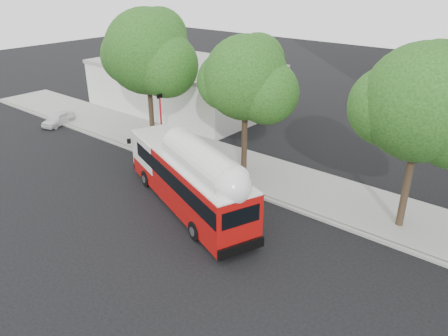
# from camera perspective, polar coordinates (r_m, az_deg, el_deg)

# --- Properties ---
(ground) EXTENTS (120.00, 120.00, 0.00)m
(ground) POSITION_cam_1_polar(r_m,az_deg,el_deg) (23.46, -4.36, -6.03)
(ground) COLOR black
(ground) RESTS_ON ground
(sidewalk) EXTENTS (60.00, 5.00, 0.15)m
(sidewalk) POSITION_cam_1_polar(r_m,az_deg,el_deg) (27.89, 4.85, -0.65)
(sidewalk) COLOR gray
(sidewalk) RESTS_ON ground
(curb_strip) EXTENTS (60.00, 0.30, 0.15)m
(curb_strip) POSITION_cam_1_polar(r_m,az_deg,el_deg) (26.00, 1.56, -2.54)
(curb_strip) COLOR gray
(curb_strip) RESTS_ON ground
(red_curb_segment) EXTENTS (10.00, 0.32, 0.16)m
(red_curb_segment) POSITION_cam_1_polar(r_m,az_deg,el_deg) (27.75, -3.33, -0.73)
(red_curb_segment) COLOR maroon
(red_curb_segment) RESTS_ON ground
(street_tree_left) EXTENTS (6.67, 5.80, 9.74)m
(street_tree_left) POSITION_cam_1_polar(r_m,az_deg,el_deg) (30.70, -9.32, 14.27)
(street_tree_left) COLOR #2D2116
(street_tree_left) RESTS_ON ground
(street_tree_mid) EXTENTS (5.75, 5.00, 8.62)m
(street_tree_mid) POSITION_cam_1_polar(r_m,az_deg,el_deg) (25.95, 3.65, 11.12)
(street_tree_mid) COLOR #2D2116
(street_tree_mid) RESTS_ON ground
(street_tree_right) EXTENTS (6.21, 5.40, 9.18)m
(street_tree_right) POSITION_cam_1_polar(r_m,az_deg,el_deg) (21.57, 25.55, 6.96)
(street_tree_right) COLOR #2D2116
(street_tree_right) RESTS_ON ground
(low_commercial_bldg) EXTENTS (16.20, 10.20, 4.25)m
(low_commercial_bldg) POSITION_cam_1_polar(r_m,az_deg,el_deg) (41.19, -5.21, 10.72)
(low_commercial_bldg) COLOR silver
(low_commercial_bldg) RESTS_ON ground
(transit_bus) EXTENTS (11.64, 6.05, 3.46)m
(transit_bus) POSITION_cam_1_polar(r_m,az_deg,el_deg) (23.34, -4.70, -1.70)
(transit_bus) COLOR #A60D0B
(transit_bus) RESTS_ON ground
(parked_car) EXTENTS (3.34, 2.11, 1.06)m
(parked_car) POSITION_cam_1_polar(r_m,az_deg,el_deg) (39.20, -20.83, 6.03)
(parked_car) COLOR silver
(parked_car) RESTS_ON ground
(signal_pole) EXTENTS (0.13, 0.43, 4.59)m
(signal_pole) POSITION_cam_1_polar(r_m,az_deg,el_deg) (29.39, -8.17, 5.32)
(signal_pole) COLOR red
(signal_pole) RESTS_ON ground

